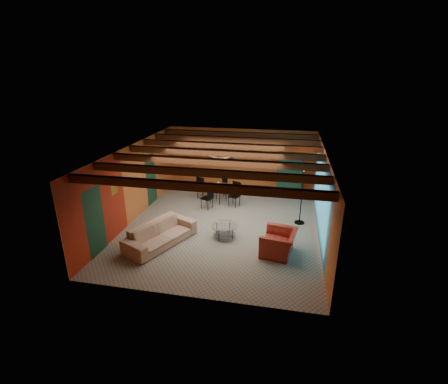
% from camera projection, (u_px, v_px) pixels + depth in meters
% --- Properties ---
extents(room, '(6.52, 8.01, 2.71)m').
position_uv_depth(room, '(223.00, 159.00, 10.83)').
color(room, gray).
rests_on(room, ground).
extents(sofa, '(1.84, 2.56, 0.70)m').
position_uv_depth(sofa, '(161.00, 234.00, 10.17)').
color(sofa, '#9F7C67').
rests_on(sofa, ground).
extents(armchair, '(1.12, 1.24, 0.71)m').
position_uv_depth(armchair, '(279.00, 243.00, 9.64)').
color(armchair, maroon).
rests_on(armchair, ground).
extents(coffee_table, '(1.12, 1.12, 0.44)m').
position_uv_depth(coffee_table, '(224.00, 231.00, 10.61)').
color(coffee_table, white).
rests_on(coffee_table, ground).
extents(dining_table, '(2.47, 2.47, 0.99)m').
position_uv_depth(dining_table, '(218.00, 191.00, 13.34)').
color(dining_table, silver).
rests_on(dining_table, ground).
extents(armoire, '(1.09, 0.63, 1.82)m').
position_uv_depth(armoire, '(290.00, 173.00, 14.23)').
color(armoire, maroon).
rests_on(armoire, ground).
extents(floor_lamp, '(0.58, 0.58, 2.14)m').
position_uv_depth(floor_lamp, '(302.00, 195.00, 11.30)').
color(floor_lamp, black).
rests_on(floor_lamp, ground).
extents(ceiling_fan, '(1.50, 1.50, 0.44)m').
position_uv_depth(ceiling_fan, '(223.00, 160.00, 10.73)').
color(ceiling_fan, '#472614').
rests_on(ceiling_fan, ceiling).
extents(painting, '(1.05, 0.03, 0.65)m').
position_uv_depth(painting, '(221.00, 152.00, 14.78)').
color(painting, black).
rests_on(painting, wall_back).
extents(potted_plant, '(0.50, 0.45, 0.50)m').
position_uv_depth(potted_plant, '(291.00, 147.00, 13.82)').
color(potted_plant, '#26661E').
rests_on(potted_plant, armoire).
extents(vase, '(0.24, 0.24, 0.20)m').
position_uv_depth(vase, '(218.00, 177.00, 13.13)').
color(vase, orange).
rests_on(vase, dining_table).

